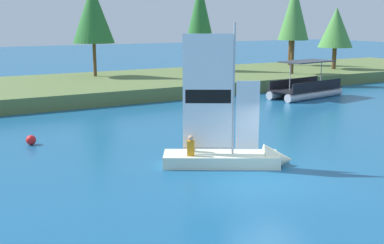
{
  "coord_description": "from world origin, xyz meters",
  "views": [
    {
      "loc": [
        -10.16,
        -12.59,
        5.48
      ],
      "look_at": [
        -0.22,
        5.09,
        1.2
      ],
      "focal_mm": 44.71,
      "sensor_mm": 36.0,
      "label": 1
    }
  ],
  "objects_px": {
    "shoreline_tree_left": "(93,13)",
    "shoreline_tree_midright": "(292,16)",
    "pontoon_boat": "(305,88)",
    "shoreline_tree_midleft": "(200,7)",
    "sailboat": "(239,154)",
    "channel_buoy": "(31,140)",
    "shoreline_tree_centre": "(294,12)",
    "shoreline_tree_right": "(336,28)"
  },
  "relations": [
    {
      "from": "shoreline_tree_left",
      "to": "shoreline_tree_midright",
      "type": "distance_m",
      "value": 21.31
    },
    {
      "from": "pontoon_boat",
      "to": "shoreline_tree_midleft",
      "type": "bearing_deg",
      "value": 87.54
    },
    {
      "from": "shoreline_tree_left",
      "to": "sailboat",
      "type": "bearing_deg",
      "value": -95.28
    },
    {
      "from": "shoreline_tree_midright",
      "to": "channel_buoy",
      "type": "height_order",
      "value": "shoreline_tree_midright"
    },
    {
      "from": "shoreline_tree_left",
      "to": "shoreline_tree_centre",
      "type": "bearing_deg",
      "value": -22.99
    },
    {
      "from": "sailboat",
      "to": "channel_buoy",
      "type": "xyz_separation_m",
      "value": [
        -6.41,
        7.2,
        -0.22
      ]
    },
    {
      "from": "shoreline_tree_left",
      "to": "shoreline_tree_midleft",
      "type": "xyz_separation_m",
      "value": [
        10.16,
        -0.04,
        0.66
      ]
    },
    {
      "from": "shoreline_tree_midright",
      "to": "shoreline_tree_right",
      "type": "distance_m",
      "value": 5.54
    },
    {
      "from": "shoreline_tree_right",
      "to": "pontoon_boat",
      "type": "height_order",
      "value": "shoreline_tree_right"
    },
    {
      "from": "shoreline_tree_centre",
      "to": "channel_buoy",
      "type": "bearing_deg",
      "value": -156.65
    },
    {
      "from": "shoreline_tree_midright",
      "to": "sailboat",
      "type": "distance_m",
      "value": 34.44
    },
    {
      "from": "shoreline_tree_midleft",
      "to": "shoreline_tree_right",
      "type": "bearing_deg",
      "value": -23.23
    },
    {
      "from": "shoreline_tree_left",
      "to": "shoreline_tree_centre",
      "type": "distance_m",
      "value": 17.03
    },
    {
      "from": "shoreline_tree_left",
      "to": "pontoon_boat",
      "type": "relative_size",
      "value": 1.21
    },
    {
      "from": "shoreline_tree_midright",
      "to": "shoreline_tree_centre",
      "type": "bearing_deg",
      "value": -129.67
    },
    {
      "from": "shoreline_tree_left",
      "to": "shoreline_tree_centre",
      "type": "height_order",
      "value": "shoreline_tree_centre"
    },
    {
      "from": "shoreline_tree_left",
      "to": "shoreline_tree_centre",
      "type": "xyz_separation_m",
      "value": [
        15.67,
        -6.65,
        0.11
      ]
    },
    {
      "from": "shoreline_tree_centre",
      "to": "shoreline_tree_midright",
      "type": "height_order",
      "value": "shoreline_tree_centre"
    },
    {
      "from": "shoreline_tree_midleft",
      "to": "pontoon_boat",
      "type": "distance_m",
      "value": 14.21
    },
    {
      "from": "shoreline_tree_centre",
      "to": "sailboat",
      "type": "bearing_deg",
      "value": -135.34
    },
    {
      "from": "shoreline_tree_centre",
      "to": "shoreline_tree_right",
      "type": "distance_m",
      "value": 6.83
    },
    {
      "from": "pontoon_boat",
      "to": "shoreline_tree_midright",
      "type": "bearing_deg",
      "value": 43.94
    },
    {
      "from": "sailboat",
      "to": "channel_buoy",
      "type": "bearing_deg",
      "value": 161.64
    },
    {
      "from": "shoreline_tree_midleft",
      "to": "shoreline_tree_centre",
      "type": "bearing_deg",
      "value": -50.2
    },
    {
      "from": "shoreline_tree_left",
      "to": "sailboat",
      "type": "relative_size",
      "value": 1.31
    },
    {
      "from": "shoreline_tree_left",
      "to": "shoreline_tree_right",
      "type": "xyz_separation_m",
      "value": [
        22.22,
        -5.21,
        -1.22
      ]
    },
    {
      "from": "shoreline_tree_left",
      "to": "shoreline_tree_midright",
      "type": "bearing_deg",
      "value": 0.4
    },
    {
      "from": "shoreline_tree_midleft",
      "to": "pontoon_boat",
      "type": "bearing_deg",
      "value": -82.97
    },
    {
      "from": "shoreline_tree_midleft",
      "to": "shoreline_tree_midright",
      "type": "xyz_separation_m",
      "value": [
        11.15,
        0.18,
        -0.79
      ]
    },
    {
      "from": "shoreline_tree_midleft",
      "to": "shoreline_tree_right",
      "type": "xyz_separation_m",
      "value": [
        12.06,
        -5.17,
        -1.88
      ]
    },
    {
      "from": "sailboat",
      "to": "shoreline_tree_right",
      "type": "bearing_deg",
      "value": 68.02
    },
    {
      "from": "sailboat",
      "to": "pontoon_boat",
      "type": "distance_m",
      "value": 18.17
    },
    {
      "from": "shoreline_tree_right",
      "to": "channel_buoy",
      "type": "xyz_separation_m",
      "value": [
        -30.88,
        -11.94,
        -4.67
      ]
    },
    {
      "from": "pontoon_boat",
      "to": "shoreline_tree_centre",
      "type": "bearing_deg",
      "value": 47.71
    },
    {
      "from": "shoreline_tree_left",
      "to": "shoreline_tree_midright",
      "type": "xyz_separation_m",
      "value": [
        21.31,
        0.15,
        -0.13
      ]
    },
    {
      "from": "shoreline_tree_midleft",
      "to": "channel_buoy",
      "type": "relative_size",
      "value": 18.52
    },
    {
      "from": "shoreline_tree_midright",
      "to": "sailboat",
      "type": "bearing_deg",
      "value": -133.87
    },
    {
      "from": "shoreline_tree_left",
      "to": "pontoon_boat",
      "type": "distance_m",
      "value": 18.17
    },
    {
      "from": "shoreline_tree_right",
      "to": "shoreline_tree_midleft",
      "type": "bearing_deg",
      "value": 156.77
    },
    {
      "from": "shoreline_tree_left",
      "to": "shoreline_tree_right",
      "type": "bearing_deg",
      "value": -13.2
    },
    {
      "from": "shoreline_tree_left",
      "to": "channel_buoy",
      "type": "distance_m",
      "value": 20.1
    },
    {
      "from": "shoreline_tree_left",
      "to": "shoreline_tree_midleft",
      "type": "distance_m",
      "value": 10.18
    }
  ]
}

